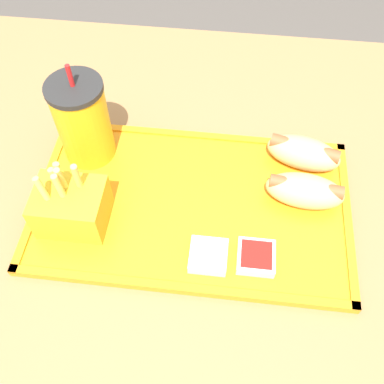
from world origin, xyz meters
name	(u,v)px	position (x,y,z in m)	size (l,w,h in m)	color
ground_plane	(191,333)	(0.00, 0.00, 0.00)	(8.00, 8.00, 0.00)	#4C4742
dining_table	(190,281)	(0.00, 0.00, 0.37)	(1.27, 0.80, 0.75)	olive
food_tray	(192,205)	(0.01, -0.04, 0.75)	(0.48, 0.29, 0.01)	orange
soda_cup	(83,121)	(-0.17, 0.04, 0.83)	(0.08, 0.08, 0.18)	gold
hot_dog_far	(304,152)	(0.17, 0.06, 0.78)	(0.13, 0.08, 0.05)	#DBB270
hot_dog_near	(305,190)	(0.17, -0.01, 0.78)	(0.12, 0.07, 0.05)	#DBB270
fries_carton	(71,206)	(-0.16, -0.09, 0.79)	(0.10, 0.08, 0.11)	gold
sauce_cup_mayo	(208,255)	(0.04, -0.13, 0.76)	(0.05, 0.05, 0.02)	silver
sauce_cup_ketchup	(256,257)	(0.11, -0.12, 0.76)	(0.05, 0.05, 0.02)	silver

